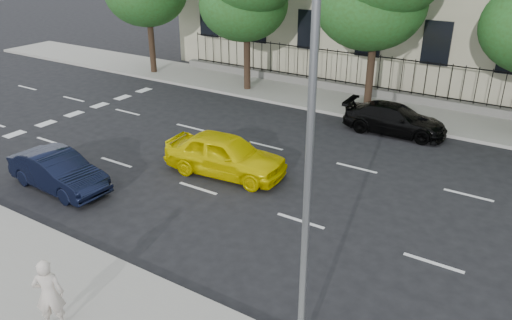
{
  "coord_description": "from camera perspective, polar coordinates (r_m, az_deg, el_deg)",
  "views": [
    {
      "loc": [
        5.89,
        -9.32,
        8.02
      ],
      "look_at": [
        -1.94,
        3.0,
        1.39
      ],
      "focal_mm": 35.0,
      "sensor_mm": 36.0,
      "label": 1
    }
  ],
  "objects": [
    {
      "name": "far_sidewalk",
      "position": [
        25.33,
        17.38,
        5.01
      ],
      "size": [
        60.0,
        4.0,
        0.15
      ],
      "primitive_type": "cube",
      "color": "gray",
      "rests_on": "ground"
    },
    {
      "name": "black_sedan",
      "position": [
        22.67,
        15.58,
        4.53
      ],
      "size": [
        4.52,
        1.99,
        1.29
      ],
      "primitive_type": "imported",
      "rotation": [
        0.0,
        0.0,
        1.61
      ],
      "color": "black",
      "rests_on": "ground"
    },
    {
      "name": "woman_near",
      "position": [
        11.88,
        -22.59,
        -13.94
      ],
      "size": [
        0.74,
        0.73,
        1.72
      ],
      "primitive_type": "imported",
      "rotation": [
        0.0,
        0.0,
        3.87
      ],
      "color": "beige",
      "rests_on": "near_sidewalk"
    },
    {
      "name": "yellow_taxi",
      "position": [
        18.0,
        -3.53,
        0.63
      ],
      "size": [
        4.67,
        2.25,
        1.54
      ],
      "primitive_type": "imported",
      "rotation": [
        0.0,
        0.0,
        1.67
      ],
      "color": "#E7D300",
      "rests_on": "ground"
    },
    {
      "name": "street_light",
      "position": [
        8.76,
        7.84,
        5.06
      ],
      "size": [
        0.25,
        3.32,
        8.05
      ],
      "color": "slate",
      "rests_on": "near_sidewalk"
    },
    {
      "name": "crosswalk",
      "position": [
        25.56,
        -21.45,
        4.43
      ],
      "size": [
        0.5,
        12.1,
        0.01
      ],
      "primitive_type": null,
      "color": "silver",
      "rests_on": "ground"
    },
    {
      "name": "lane_markings",
      "position": [
        17.23,
        8.62,
        -3.59
      ],
      "size": [
        49.6,
        4.62,
        0.01
      ],
      "primitive_type": null,
      "color": "silver",
      "rests_on": "ground"
    },
    {
      "name": "iron_fence",
      "position": [
        26.74,
        18.57,
        7.15
      ],
      "size": [
        30.0,
        0.5,
        2.2
      ],
      "color": "slate",
      "rests_on": "far_sidewalk"
    },
    {
      "name": "ground",
      "position": [
        13.63,
        0.12,
        -11.61
      ],
      "size": [
        120.0,
        120.0,
        0.0
      ],
      "primitive_type": "plane",
      "color": "black",
      "rests_on": "ground"
    },
    {
      "name": "navy_sedan",
      "position": [
        18.26,
        -21.67,
        -1.2
      ],
      "size": [
        4.03,
        1.58,
        1.31
      ],
      "primitive_type": "imported",
      "rotation": [
        0.0,
        0.0,
        1.52
      ],
      "color": "black",
      "rests_on": "ground"
    }
  ]
}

